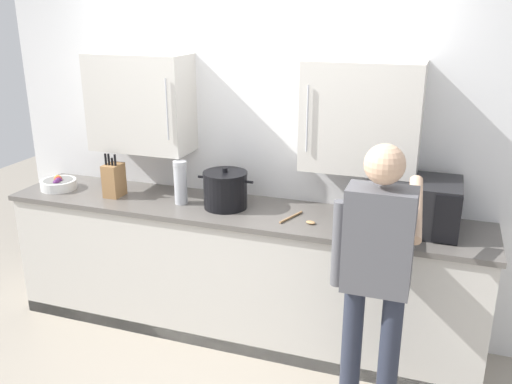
# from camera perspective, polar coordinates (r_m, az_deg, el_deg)

# --- Properties ---
(back_wall_tiled) EXTENTS (3.80, 0.44, 2.89)m
(back_wall_tiled) POSITION_cam_1_polar(r_m,az_deg,el_deg) (3.84, -0.40, 7.22)
(back_wall_tiled) COLOR white
(back_wall_tiled) RESTS_ON ground_plane
(counter_unit) EXTENTS (3.31, 0.61, 0.95)m
(counter_unit) POSITION_cam_1_polar(r_m,az_deg,el_deg) (3.91, -1.86, -8.26)
(counter_unit) COLOR beige
(counter_unit) RESTS_ON ground_plane
(microwave_oven) EXTENTS (0.53, 0.78, 0.31)m
(microwave_oven) POSITION_cam_1_polar(r_m,az_deg,el_deg) (3.47, 15.70, -1.23)
(microwave_oven) COLOR black
(microwave_oven) RESTS_ON counter_unit
(wooden_spoon) EXTENTS (0.23, 0.23, 0.02)m
(wooden_spoon) POSITION_cam_1_polar(r_m,az_deg,el_deg) (3.51, 4.64, -2.87)
(wooden_spoon) COLOR tan
(wooden_spoon) RESTS_ON counter_unit
(knife_block) EXTENTS (0.11, 0.15, 0.32)m
(knife_block) POSITION_cam_1_polar(r_m,az_deg,el_deg) (4.05, -14.51, 1.23)
(knife_block) COLOR #A37547
(knife_block) RESTS_ON counter_unit
(stock_pot) EXTENTS (0.39, 0.30, 0.28)m
(stock_pot) POSITION_cam_1_polar(r_m,az_deg,el_deg) (3.70, -3.19, 0.24)
(stock_pot) COLOR black
(stock_pot) RESTS_ON counter_unit
(fruit_bowl) EXTENTS (0.26, 0.26, 0.10)m
(fruit_bowl) POSITION_cam_1_polar(r_m,az_deg,el_deg) (4.35, -19.79, 0.82)
(fruit_bowl) COLOR white
(fruit_bowl) RESTS_ON counter_unit
(thermos_flask) EXTENTS (0.09, 0.09, 0.30)m
(thermos_flask) POSITION_cam_1_polar(r_m,az_deg,el_deg) (3.80, -7.83, 1.00)
(thermos_flask) COLOR #B7BABF
(thermos_flask) RESTS_ON counter_unit
(person_figure) EXTENTS (0.44, 0.51, 1.63)m
(person_figure) POSITION_cam_1_polar(r_m,az_deg,el_deg) (2.89, 12.36, -7.82)
(person_figure) COLOR #282D3D
(person_figure) RESTS_ON ground_plane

